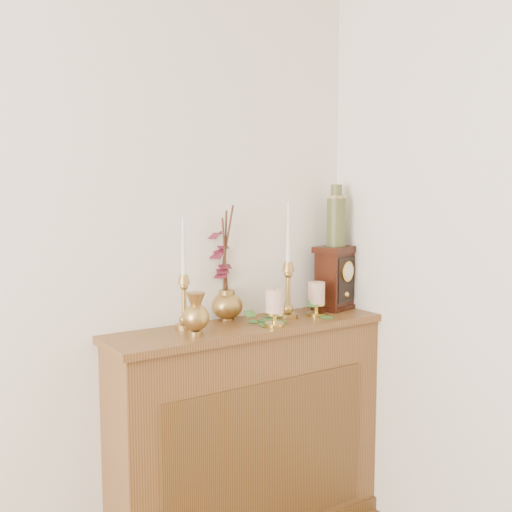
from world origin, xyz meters
TOP-DOWN VIEW (x-y plane):
  - console_shelf at (1.40, 2.10)m, footprint 1.24×0.34m
  - candlestick_left at (1.13, 2.16)m, footprint 0.08×0.08m
  - candlestick_center at (1.60, 2.10)m, footprint 0.08×0.08m
  - bud_vase at (1.12, 2.04)m, footprint 0.10×0.10m
  - ginger_jar at (1.35, 2.24)m, footprint 0.20×0.22m
  - pillar_candle_left at (1.46, 2.00)m, footprint 0.08×0.08m
  - pillar_candle_right at (1.73, 2.07)m, footprint 0.08×0.08m
  - ivy_garland at (1.55, 2.04)m, footprint 0.37×0.20m
  - mantel_clock at (1.91, 2.15)m, footprint 0.23×0.19m
  - ceramic_vase at (1.91, 2.15)m, footprint 0.09×0.09m

SIDE VIEW (x-z plane):
  - console_shelf at x=1.40m, z-range -0.03..0.90m
  - ivy_garland at x=1.55m, z-range 0.90..0.99m
  - bud_vase at x=1.12m, z-range 0.93..1.10m
  - pillar_candle_right at x=1.73m, z-range 0.93..1.10m
  - pillar_candle_left at x=1.46m, z-range 0.93..1.10m
  - mantel_clock at x=1.91m, z-range 0.93..1.22m
  - candlestick_left at x=1.13m, z-range 0.85..1.30m
  - candlestick_center at x=1.60m, z-range 0.84..1.35m
  - ginger_jar at x=1.35m, z-range 0.90..1.40m
  - ceramic_vase at x=1.91m, z-range 1.21..1.50m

